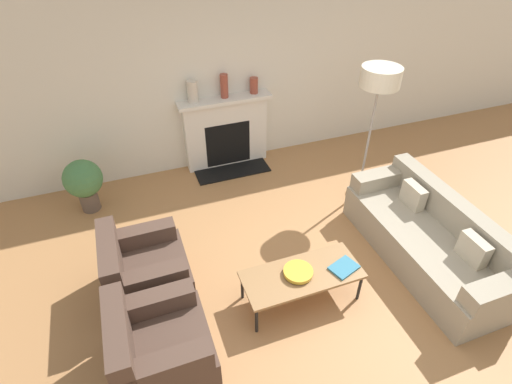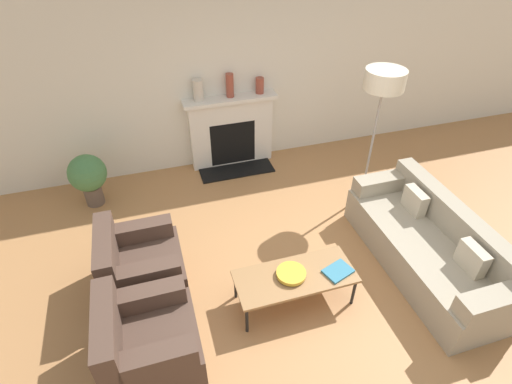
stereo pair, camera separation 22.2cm
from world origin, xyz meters
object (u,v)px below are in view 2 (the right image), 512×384
object	(u,v)px
couch	(429,246)
mantel_vase_left	(198,90)
armchair_far	(139,266)
potted_plant	(88,176)
floor_lamp	(383,89)
book	(338,271)
coffee_table	(295,277)
fireplace	(231,132)
bowl	(291,274)
mantel_vase_center_left	(230,85)
armchair_near	(147,341)
mantel_vase_center_right	(260,85)

from	to	relation	value
couch	mantel_vase_left	bearing A→B (deg)	-144.21
armchair_far	potted_plant	xyz separation A→B (m)	(-0.52, 1.65, 0.16)
armchair_far	floor_lamp	distance (m)	3.38
book	mantel_vase_left	xyz separation A→B (m)	(-0.82, 2.88, 0.85)
couch	armchair_far	xyz separation A→B (m)	(-3.10, 0.65, 0.00)
armchair_far	floor_lamp	xyz separation A→B (m)	(3.04, 0.67, 1.31)
armchair_far	coffee_table	distance (m)	1.64
fireplace	book	world-z (taller)	fireplace
bowl	mantel_vase_center_left	world-z (taller)	mantel_vase_center_left
fireplace	mantel_vase_left	world-z (taller)	mantel_vase_left
couch	mantel_vase_center_left	xyz separation A→B (m)	(-1.55, 2.77, 0.97)
couch	coffee_table	size ratio (longest dim) A/B	1.73
fireplace	couch	bearing A→B (deg)	-60.53
bowl	potted_plant	size ratio (longest dim) A/B	0.40
armchair_near	armchair_far	size ratio (longest dim) A/B	1.00
floor_lamp	potted_plant	bearing A→B (deg)	164.59
fireplace	potted_plant	world-z (taller)	fireplace
floor_lamp	mantel_vase_center_left	distance (m)	2.11
couch	armchair_far	world-z (taller)	armchair_far
fireplace	coffee_table	bearing A→B (deg)	-90.96
fireplace	mantel_vase_left	xyz separation A→B (m)	(-0.44, 0.01, 0.71)
couch	floor_lamp	size ratio (longest dim) A/B	1.14
armchair_far	floor_lamp	size ratio (longest dim) A/B	0.45
mantel_vase_center_left	book	bearing A→B (deg)	-82.65
bowl	mantel_vase_left	bearing A→B (deg)	97.17
mantel_vase_center_left	mantel_vase_center_right	world-z (taller)	mantel_vase_center_left
mantel_vase_center_left	fireplace	bearing A→B (deg)	-124.47
fireplace	mantel_vase_center_left	xyz separation A→B (m)	(0.01, 0.01, 0.73)
fireplace	book	size ratio (longest dim) A/B	4.12
couch	floor_lamp	distance (m)	1.87
couch	coffee_table	world-z (taller)	couch
couch	armchair_far	bearing A→B (deg)	-101.81
armchair_far	coffee_table	size ratio (longest dim) A/B	0.68
bowl	fireplace	bearing A→B (deg)	88.16
armchair_far	mantel_vase_center_left	bearing A→B (deg)	-36.14
armchair_near	armchair_far	world-z (taller)	same
fireplace	floor_lamp	distance (m)	2.34
armchair_far	coffee_table	bearing A→B (deg)	-114.27
coffee_table	armchair_far	bearing A→B (deg)	155.73
armchair_near	mantel_vase_center_left	world-z (taller)	mantel_vase_center_left
mantel_vase_left	potted_plant	xyz separation A→B (m)	(-1.62, -0.47, -0.79)
coffee_table	floor_lamp	distance (m)	2.40
fireplace	mantel_vase_center_left	world-z (taller)	mantel_vase_center_left
fireplace	mantel_vase_center_right	distance (m)	0.81
coffee_table	book	size ratio (longest dim) A/B	3.68
armchair_near	coffee_table	size ratio (longest dim) A/B	0.68
mantel_vase_center_right	potted_plant	world-z (taller)	mantel_vase_center_right
coffee_table	couch	bearing A→B (deg)	0.92
couch	mantel_vase_center_left	world-z (taller)	mantel_vase_center_left
coffee_table	floor_lamp	xyz separation A→B (m)	(1.54, 1.35, 1.26)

